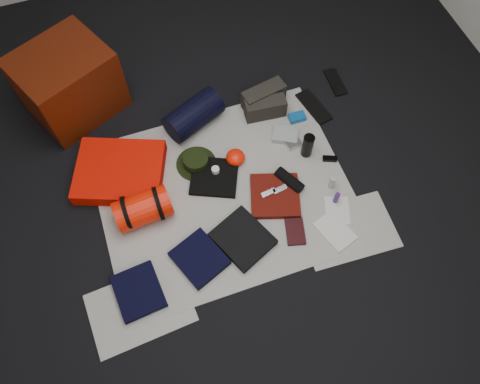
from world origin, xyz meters
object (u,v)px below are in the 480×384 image
object	(u,v)px
navy_duffel	(194,115)
water_bottle	(308,146)
red_cabinet	(69,83)
stuff_sack	(143,209)
sleeping_pad	(120,172)
paperback_book	(295,232)
compact_camera	(293,144)

from	to	relation	value
navy_duffel	water_bottle	size ratio (longest dim) A/B	2.12
red_cabinet	stuff_sack	xyz separation A→B (m)	(0.24, -1.01, -0.14)
sleeping_pad	paperback_book	distance (m)	1.20
stuff_sack	water_bottle	world-z (taller)	stuff_sack
water_bottle	compact_camera	size ratio (longest dim) A/B	1.87
navy_duffel	compact_camera	world-z (taller)	navy_duffel
red_cabinet	water_bottle	world-z (taller)	red_cabinet
sleeping_pad	stuff_sack	bearing A→B (deg)	-76.35
navy_duffel	sleeping_pad	bearing A→B (deg)	178.86
compact_camera	paperback_book	size ratio (longest dim) A/B	0.57
navy_duffel	compact_camera	xyz separation A→B (m)	(0.59, -0.40, -0.08)
water_bottle	compact_camera	bearing A→B (deg)	125.80
red_cabinet	water_bottle	size ratio (longest dim) A/B	3.13
red_cabinet	stuff_sack	distance (m)	1.05
paperback_book	red_cabinet	bearing A→B (deg)	142.29
stuff_sack	paperback_book	bearing A→B (deg)	-26.17
compact_camera	paperback_book	xyz separation A→B (m)	(-0.23, -0.60, -0.01)
sleeping_pad	compact_camera	xyz separation A→B (m)	(1.17, -0.16, -0.03)
sleeping_pad	red_cabinet	bearing A→B (deg)	103.39
navy_duffel	stuff_sack	bearing A→B (deg)	-154.58
sleeping_pad	compact_camera	world-z (taller)	sleeping_pad
red_cabinet	sleeping_pad	size ratio (longest dim) A/B	1.05
stuff_sack	compact_camera	bearing A→B (deg)	9.49
water_bottle	compact_camera	world-z (taller)	water_bottle
stuff_sack	navy_duffel	bearing A→B (deg)	49.22
compact_camera	stuff_sack	bearing A→B (deg)	176.55
sleeping_pad	water_bottle	xyz separation A→B (m)	(1.23, -0.24, 0.04)
sleeping_pad	navy_duffel	bearing A→B (deg)	22.67
red_cabinet	water_bottle	bearing A→B (deg)	-58.27
sleeping_pad	navy_duffel	xyz separation A→B (m)	(0.58, 0.24, 0.05)
water_bottle	compact_camera	distance (m)	0.13
compact_camera	red_cabinet	bearing A→B (deg)	135.10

